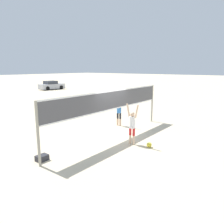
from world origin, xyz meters
name	(u,v)px	position (x,y,z in m)	size (l,w,h in m)	color
ground_plane	(112,137)	(0.00, 0.00, 0.00)	(200.00, 200.00, 0.00)	beige
volleyball_net	(112,103)	(0.00, 0.00, 1.84)	(8.88, 0.10, 2.49)	gray
player_spiker	(132,123)	(-0.24, -1.40, 1.03)	(0.28, 0.68, 1.97)	beige
player_blocker	(119,109)	(2.14, 1.12, 1.06)	(0.28, 0.69, 2.02)	tan
volleyball	(149,145)	(-0.11, -2.28, 0.12)	(0.24, 0.24, 0.24)	yellow
gear_bag	(42,158)	(-4.06, 0.35, 0.11)	(0.46, 0.34, 0.23)	#2D2D33
parked_car_mid	(52,86)	(13.86, 23.73, 0.65)	(4.30, 2.15, 1.43)	#B7B7BC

